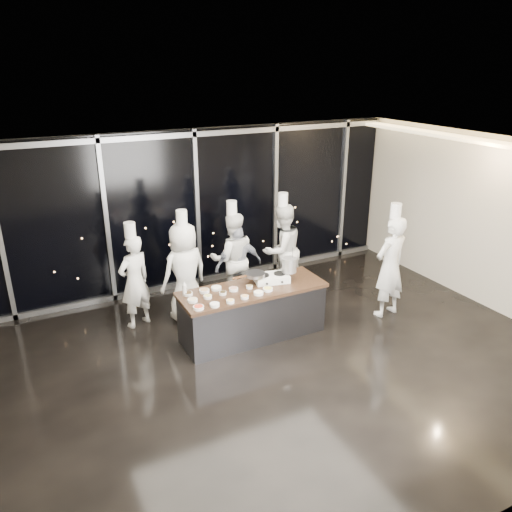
{
  "coord_description": "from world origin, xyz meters",
  "views": [
    {
      "loc": [
        -3.34,
        -5.8,
        4.38
      ],
      "look_at": [
        0.22,
        1.2,
        1.32
      ],
      "focal_mm": 35.0,
      "sensor_mm": 36.0,
      "label": 1
    }
  ],
  "objects_px": {
    "demo_counter": "(253,312)",
    "chef_left": "(185,271)",
    "guest": "(238,265)",
    "frying_pan": "(255,274)",
    "chef_far_left": "(135,280)",
    "stove": "(271,278)",
    "stock_pot": "(289,265)",
    "chef_side": "(390,266)",
    "chef_center": "(233,258)",
    "chef_right": "(282,250)"
  },
  "relations": [
    {
      "from": "guest",
      "to": "chef_center",
      "type": "bearing_deg",
      "value": -61.16
    },
    {
      "from": "stove",
      "to": "frying_pan",
      "type": "xyz_separation_m",
      "value": [
        -0.3,
        0.05,
        0.1
      ]
    },
    {
      "from": "stock_pot",
      "to": "chef_side",
      "type": "relative_size",
      "value": 0.12
    },
    {
      "from": "chef_far_left",
      "to": "chef_center",
      "type": "bearing_deg",
      "value": 160.0
    },
    {
      "from": "stove",
      "to": "chef_left",
      "type": "height_order",
      "value": "chef_left"
    },
    {
      "from": "frying_pan",
      "to": "chef_far_left",
      "type": "xyz_separation_m",
      "value": [
        -1.75,
        1.14,
        -0.21
      ]
    },
    {
      "from": "chef_center",
      "to": "chef_side",
      "type": "height_order",
      "value": "chef_side"
    },
    {
      "from": "stove",
      "to": "stock_pot",
      "type": "distance_m",
      "value": 0.37
    },
    {
      "from": "frying_pan",
      "to": "stock_pot",
      "type": "bearing_deg",
      "value": 2.59
    },
    {
      "from": "chef_right",
      "to": "chef_side",
      "type": "distance_m",
      "value": 2.11
    },
    {
      "from": "demo_counter",
      "to": "stove",
      "type": "relative_size",
      "value": 3.88
    },
    {
      "from": "demo_counter",
      "to": "chef_left",
      "type": "xyz_separation_m",
      "value": [
        -0.78,
        1.14,
        0.46
      ]
    },
    {
      "from": "chef_right",
      "to": "guest",
      "type": "bearing_deg",
      "value": -9.52
    },
    {
      "from": "demo_counter",
      "to": "chef_left",
      "type": "bearing_deg",
      "value": 124.27
    },
    {
      "from": "chef_far_left",
      "to": "chef_center",
      "type": "height_order",
      "value": "chef_center"
    },
    {
      "from": "demo_counter",
      "to": "chef_right",
      "type": "xyz_separation_m",
      "value": [
        1.28,
        1.27,
        0.48
      ]
    },
    {
      "from": "demo_counter",
      "to": "stock_pot",
      "type": "distance_m",
      "value": 1.01
    },
    {
      "from": "demo_counter",
      "to": "chef_right",
      "type": "relative_size",
      "value": 1.18
    },
    {
      "from": "chef_center",
      "to": "chef_right",
      "type": "xyz_separation_m",
      "value": [
        1.03,
        -0.09,
        0.03
      ]
    },
    {
      "from": "chef_left",
      "to": "chef_right",
      "type": "relative_size",
      "value": 0.98
    },
    {
      "from": "stove",
      "to": "frying_pan",
      "type": "bearing_deg",
      "value": -176.86
    },
    {
      "from": "guest",
      "to": "chef_left",
      "type": "bearing_deg",
      "value": 5.64
    },
    {
      "from": "demo_counter",
      "to": "chef_right",
      "type": "height_order",
      "value": "chef_right"
    },
    {
      "from": "demo_counter",
      "to": "chef_side",
      "type": "distance_m",
      "value": 2.65
    },
    {
      "from": "chef_far_left",
      "to": "guest",
      "type": "distance_m",
      "value": 1.97
    },
    {
      "from": "chef_far_left",
      "to": "guest",
      "type": "relative_size",
      "value": 1.2
    },
    {
      "from": "frying_pan",
      "to": "guest",
      "type": "distance_m",
      "value": 1.15
    },
    {
      "from": "stove",
      "to": "chef_side",
      "type": "relative_size",
      "value": 0.3
    },
    {
      "from": "stove",
      "to": "frying_pan",
      "type": "relative_size",
      "value": 1.04
    },
    {
      "from": "chef_right",
      "to": "chef_side",
      "type": "xyz_separation_m",
      "value": [
        1.28,
        -1.67,
        0.03
      ]
    },
    {
      "from": "stock_pot",
      "to": "guest",
      "type": "height_order",
      "value": "guest"
    },
    {
      "from": "chef_far_left",
      "to": "chef_side",
      "type": "distance_m",
      "value": 4.54
    },
    {
      "from": "stove",
      "to": "chef_center",
      "type": "bearing_deg",
      "value": 108.81
    },
    {
      "from": "frying_pan",
      "to": "demo_counter",
      "type": "bearing_deg",
      "value": -116.56
    },
    {
      "from": "chef_left",
      "to": "chef_right",
      "type": "height_order",
      "value": "chef_right"
    },
    {
      "from": "demo_counter",
      "to": "guest",
      "type": "relative_size",
      "value": 1.55
    },
    {
      "from": "stove",
      "to": "chef_left",
      "type": "xyz_separation_m",
      "value": [
        -1.19,
        1.05,
        -0.05
      ]
    },
    {
      "from": "stove",
      "to": "chef_side",
      "type": "distance_m",
      "value": 2.22
    },
    {
      "from": "frying_pan",
      "to": "chef_side",
      "type": "bearing_deg",
      "value": -0.34
    },
    {
      "from": "chef_center",
      "to": "demo_counter",
      "type": "bearing_deg",
      "value": 91.87
    },
    {
      "from": "frying_pan",
      "to": "chef_left",
      "type": "height_order",
      "value": "chef_left"
    },
    {
      "from": "demo_counter",
      "to": "chef_far_left",
      "type": "relative_size",
      "value": 1.29
    },
    {
      "from": "chef_center",
      "to": "stove",
      "type": "bearing_deg",
      "value": 109.31
    },
    {
      "from": "guest",
      "to": "frying_pan",
      "type": "bearing_deg",
      "value": 79.77
    },
    {
      "from": "chef_side",
      "to": "chef_far_left",
      "type": "bearing_deg",
      "value": -30.48
    },
    {
      "from": "stove",
      "to": "guest",
      "type": "relative_size",
      "value": 0.4
    },
    {
      "from": "stove",
      "to": "chef_right",
      "type": "distance_m",
      "value": 1.47
    },
    {
      "from": "stove",
      "to": "chef_far_left",
      "type": "relative_size",
      "value": 0.33
    },
    {
      "from": "frying_pan",
      "to": "chef_left",
      "type": "distance_m",
      "value": 1.35
    },
    {
      "from": "stove",
      "to": "stock_pot",
      "type": "relative_size",
      "value": 2.54
    }
  ]
}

